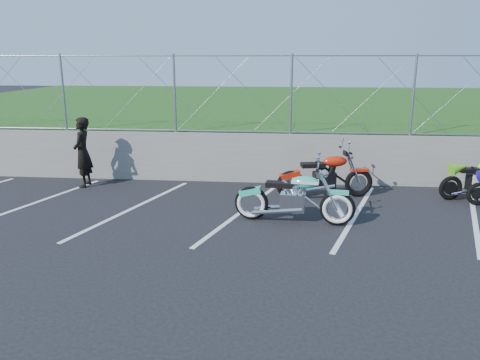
# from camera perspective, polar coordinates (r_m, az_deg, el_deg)

# --- Properties ---
(ground) EXTENTS (90.00, 90.00, 0.00)m
(ground) POSITION_cam_1_polar(r_m,az_deg,el_deg) (9.16, -0.23, -5.77)
(ground) COLOR black
(ground) RESTS_ON ground
(retaining_wall) EXTENTS (30.00, 0.22, 1.30)m
(retaining_wall) POSITION_cam_1_polar(r_m,az_deg,el_deg) (12.34, 1.40, 2.75)
(retaining_wall) COLOR slate
(retaining_wall) RESTS_ON ground
(grass_field) EXTENTS (30.00, 20.00, 1.30)m
(grass_field) POSITION_cam_1_polar(r_m,az_deg,el_deg) (22.20, 3.29, 8.08)
(grass_field) COLOR #1B4512
(grass_field) RESTS_ON ground
(chain_link_fence) EXTENTS (28.00, 0.03, 2.00)m
(chain_link_fence) POSITION_cam_1_polar(r_m,az_deg,el_deg) (12.10, 1.45, 10.42)
(chain_link_fence) COLOR gray
(chain_link_fence) RESTS_ON retaining_wall
(parking_lines) EXTENTS (18.29, 4.31, 0.01)m
(parking_lines) POSITION_cam_1_polar(r_m,az_deg,el_deg) (10.07, 7.18, -3.95)
(parking_lines) COLOR silver
(parking_lines) RESTS_ON ground
(cruiser_turquoise) EXTENTS (2.40, 0.76, 1.20)m
(cruiser_turquoise) POSITION_cam_1_polar(r_m,az_deg,el_deg) (9.33, 6.75, -2.37)
(cruiser_turquoise) COLOR black
(cruiser_turquoise) RESTS_ON ground
(naked_orange) EXTENTS (2.29, 0.77, 1.15)m
(naked_orange) POSITION_cam_1_polar(r_m,az_deg,el_deg) (11.11, 10.50, 0.32)
(naked_orange) COLOR black
(naked_orange) RESTS_ON ground
(sportbike_green) EXTENTS (1.89, 0.70, 0.99)m
(sportbike_green) POSITION_cam_1_polar(r_m,az_deg,el_deg) (12.20, 27.13, -0.09)
(sportbike_green) COLOR black
(sportbike_green) RESTS_ON ground
(person_standing) EXTENTS (0.48, 0.68, 1.77)m
(person_standing) POSITION_cam_1_polar(r_m,az_deg,el_deg) (12.48, -18.64, 3.22)
(person_standing) COLOR black
(person_standing) RESTS_ON ground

